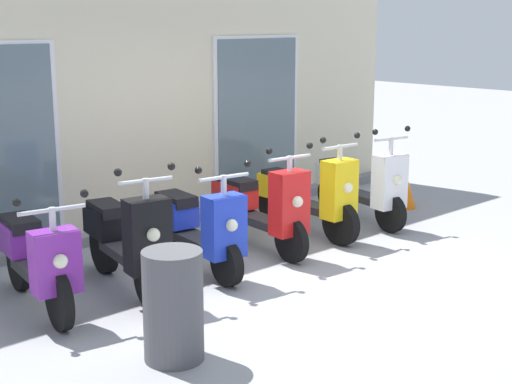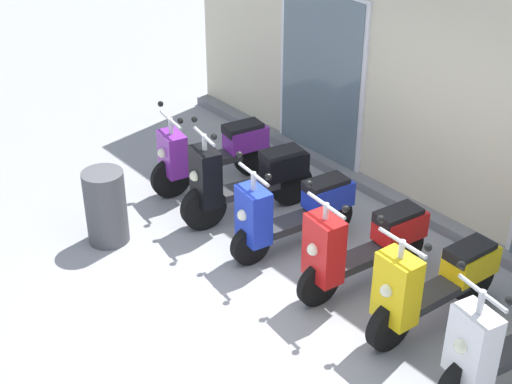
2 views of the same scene
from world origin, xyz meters
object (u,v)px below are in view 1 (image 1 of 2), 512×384
at_px(scooter_blue, 198,227).
at_px(scooter_purple, 36,257).
at_px(scooter_white, 362,185).
at_px(trash_bin, 173,306).
at_px(scooter_yellow, 309,196).
at_px(traffic_cone, 405,189).
at_px(scooter_black, 126,240).
at_px(scooter_red, 262,206).

bearing_deg(scooter_blue, scooter_purple, 174.29).
xyz_separation_m(scooter_blue, scooter_white, (2.70, 0.10, 0.01)).
distance_m(scooter_white, trash_bin, 4.39).
xyz_separation_m(scooter_yellow, traffic_cone, (1.93, 0.03, -0.22)).
relative_size(scooter_purple, scooter_yellow, 1.00).
bearing_deg(scooter_purple, scooter_black, -9.50).
bearing_deg(scooter_red, scooter_white, 0.87).
bearing_deg(scooter_blue, traffic_cone, 2.86).
xyz_separation_m(scooter_purple, traffic_cone, (5.39, 0.02, -0.22)).
distance_m(traffic_cone, trash_bin, 5.38).
bearing_deg(scooter_yellow, scooter_red, -174.36).
distance_m(scooter_black, traffic_cone, 4.56).
relative_size(scooter_red, scooter_white, 0.99).
xyz_separation_m(scooter_yellow, scooter_white, (0.91, -0.06, 0.00)).
xyz_separation_m(scooter_blue, traffic_cone, (3.71, 0.19, -0.21)).
bearing_deg(scooter_yellow, traffic_cone, 0.84).
xyz_separation_m(scooter_purple, scooter_yellow, (3.46, -0.01, 0.00)).
height_order(scooter_black, scooter_red, scooter_black).
distance_m(scooter_red, trash_bin, 2.81).
height_order(scooter_red, trash_bin, scooter_red).
relative_size(scooter_yellow, scooter_white, 1.02).
bearing_deg(scooter_blue, scooter_red, 4.53).
bearing_deg(scooter_white, scooter_yellow, 176.49).
height_order(scooter_yellow, trash_bin, scooter_yellow).
bearing_deg(scooter_white, scooter_red, -179.13).
relative_size(scooter_white, trash_bin, 1.89).
relative_size(scooter_yellow, traffic_cone, 3.17).
bearing_deg(scooter_black, scooter_yellow, 2.86).
bearing_deg(scooter_purple, scooter_white, -0.86).
xyz_separation_m(scooter_red, scooter_white, (1.75, 0.03, -0.03)).
distance_m(scooter_purple, traffic_cone, 5.40).
bearing_deg(scooter_purple, traffic_cone, 0.19).
relative_size(scooter_blue, scooter_yellow, 0.94).
relative_size(scooter_red, scooter_yellow, 0.97).
bearing_deg(traffic_cone, scooter_yellow, -179.16).
relative_size(scooter_blue, traffic_cone, 2.97).
relative_size(scooter_black, scooter_yellow, 1.01).
bearing_deg(scooter_black, scooter_red, 1.56).
xyz_separation_m(scooter_blue, trash_bin, (-1.40, -1.47, -0.05)).
bearing_deg(traffic_cone, scooter_blue, -177.14).
distance_m(scooter_blue, scooter_yellow, 1.79).
height_order(scooter_blue, trash_bin, scooter_blue).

